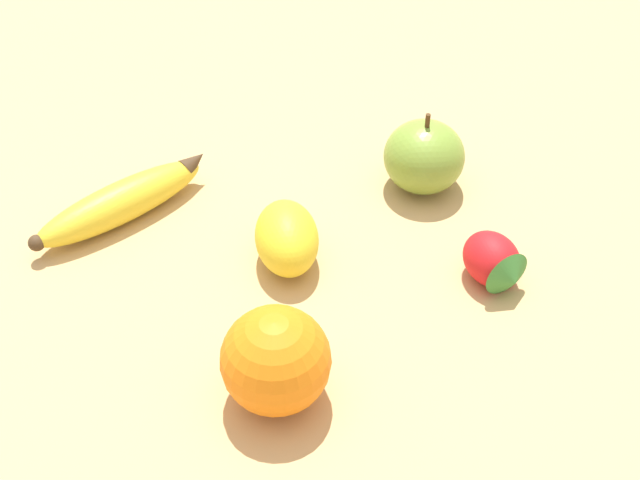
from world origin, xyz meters
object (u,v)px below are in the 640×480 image
object	(u,v)px
strawberry	(495,262)
banana	(122,201)
orange	(276,360)
apple	(424,157)
lemon	(287,237)

from	to	relation	value
strawberry	banana	bearing A→B (deg)	-133.19
orange	apple	xyz separation A→B (m)	(-0.27, -0.03, -0.01)
orange	lemon	distance (m)	0.14
orange	lemon	xyz separation A→B (m)	(-0.12, -0.07, -0.01)
orange	apple	size ratio (longest dim) A/B	1.00
apple	lemon	size ratio (longest dim) A/B	0.85
apple	lemon	xyz separation A→B (m)	(0.15, -0.05, -0.01)
orange	strawberry	size ratio (longest dim) A/B	1.11
banana	orange	distance (m)	0.25
apple	strawberry	bearing A→B (deg)	53.62
strawberry	lemon	size ratio (longest dim) A/B	0.77
banana	strawberry	size ratio (longest dim) A/B	2.47
banana	lemon	world-z (taller)	lemon
orange	lemon	bearing A→B (deg)	-148.53
banana	lemon	xyz separation A→B (m)	(-0.03, 0.15, 0.01)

